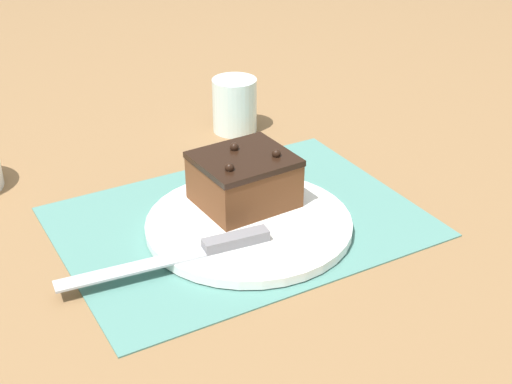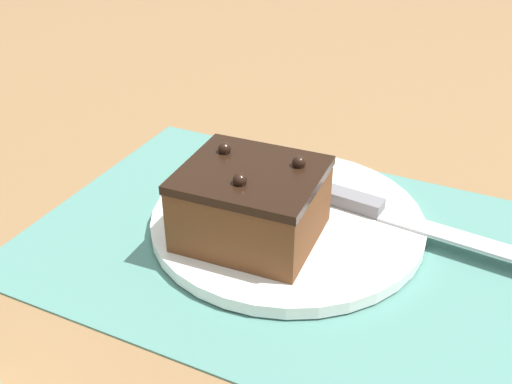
{
  "view_description": "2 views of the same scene",
  "coord_description": "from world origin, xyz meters",
  "px_view_note": "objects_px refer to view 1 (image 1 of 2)",
  "views": [
    {
      "loc": [
        0.38,
        0.71,
        0.49
      ],
      "look_at": [
        -0.0,
        0.04,
        0.06
      ],
      "focal_mm": 50.0,
      "sensor_mm": 36.0,
      "label": 1
    },
    {
      "loc": [
        0.18,
        -0.43,
        0.34
      ],
      "look_at": [
        -0.04,
        0.03,
        0.03
      ],
      "focal_mm": 42.0,
      "sensor_mm": 36.0,
      "label": 2
    }
  ],
  "objects_px": {
    "serving_knife": "(202,249)",
    "drinking_glass": "(235,105)",
    "cake_plate": "(249,224)",
    "chocolate_cake": "(244,179)"
  },
  "relations": [
    {
      "from": "cake_plate",
      "to": "drinking_glass",
      "type": "distance_m",
      "value": 0.32
    },
    {
      "from": "cake_plate",
      "to": "drinking_glass",
      "type": "bearing_deg",
      "value": -114.77
    },
    {
      "from": "serving_knife",
      "to": "drinking_glass",
      "type": "relative_size",
      "value": 2.9
    },
    {
      "from": "chocolate_cake",
      "to": "serving_knife",
      "type": "bearing_deg",
      "value": 38.9
    },
    {
      "from": "cake_plate",
      "to": "serving_knife",
      "type": "distance_m",
      "value": 0.09
    },
    {
      "from": "serving_knife",
      "to": "drinking_glass",
      "type": "bearing_deg",
      "value": -28.04
    },
    {
      "from": "serving_knife",
      "to": "chocolate_cake",
      "type": "bearing_deg",
      "value": -45.42
    },
    {
      "from": "cake_plate",
      "to": "drinking_glass",
      "type": "relative_size",
      "value": 2.96
    },
    {
      "from": "cake_plate",
      "to": "serving_knife",
      "type": "relative_size",
      "value": 1.02
    },
    {
      "from": "serving_knife",
      "to": "cake_plate",
      "type": "bearing_deg",
      "value": -60.39
    }
  ]
}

